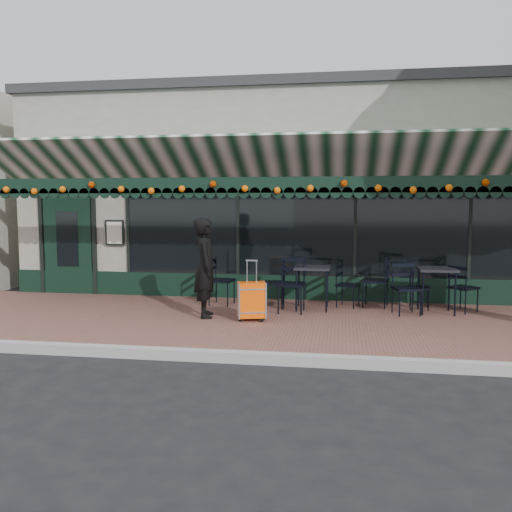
% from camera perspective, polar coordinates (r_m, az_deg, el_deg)
% --- Properties ---
extents(ground, '(80.00, 80.00, 0.00)m').
position_cam_1_polar(ground, '(7.48, -0.10, -11.04)').
color(ground, black).
rests_on(ground, ground).
extents(sidewalk, '(18.00, 4.00, 0.15)m').
position_cam_1_polar(sidewalk, '(9.38, 1.86, -7.12)').
color(sidewalk, brown).
rests_on(sidewalk, ground).
extents(curb, '(18.00, 0.16, 0.15)m').
position_cam_1_polar(curb, '(7.38, -0.20, -10.66)').
color(curb, '#9E9E99').
rests_on(curb, ground).
extents(restaurant_building, '(12.00, 9.60, 4.50)m').
position_cam_1_polar(restaurant_building, '(14.95, 4.70, 6.12)').
color(restaurant_building, gray).
rests_on(restaurant_building, ground).
extents(woman, '(0.55, 0.71, 1.74)m').
position_cam_1_polar(woman, '(9.47, -5.30, -1.23)').
color(woman, black).
rests_on(woman, sidewalk).
extents(suitcase, '(0.50, 0.36, 1.03)m').
position_cam_1_polar(suitcase, '(9.18, -0.45, -4.72)').
color(suitcase, '#FF5608').
rests_on(suitcase, sidewalk).
extents(cafe_table_a, '(0.66, 0.66, 0.82)m').
position_cam_1_polar(cafe_table_a, '(10.33, 18.50, -1.66)').
color(cafe_table_a, black).
rests_on(cafe_table_a, sidewalk).
extents(cafe_table_b, '(0.66, 0.66, 0.81)m').
position_cam_1_polar(cafe_table_b, '(10.16, 5.95, -1.57)').
color(cafe_table_b, black).
rests_on(cafe_table_b, sidewalk).
extents(chair_a_left, '(0.58, 0.58, 0.99)m').
position_cam_1_polar(chair_a_left, '(10.62, 12.47, -2.61)').
color(chair_a_left, black).
rests_on(chair_a_left, sidewalk).
extents(chair_a_right, '(0.43, 0.43, 0.78)m').
position_cam_1_polar(chair_a_right, '(10.66, 16.83, -3.26)').
color(chair_a_right, black).
rests_on(chair_a_right, sidewalk).
extents(chair_a_front, '(0.56, 0.56, 0.92)m').
position_cam_1_polar(chair_a_front, '(10.03, 15.57, -3.38)').
color(chair_a_front, black).
rests_on(chair_a_front, sidewalk).
extents(chair_a_extra, '(0.62, 0.62, 0.87)m').
position_cam_1_polar(chair_a_extra, '(10.62, 21.00, -3.18)').
color(chair_a_extra, black).
rests_on(chair_a_extra, sidewalk).
extents(chair_b_left, '(0.53, 0.53, 0.91)m').
position_cam_1_polar(chair_b_left, '(10.36, 1.85, -2.91)').
color(chair_b_left, black).
rests_on(chair_b_left, sidewalk).
extents(chair_b_right, '(0.52, 0.52, 0.82)m').
position_cam_1_polar(chair_b_right, '(10.53, 9.66, -3.09)').
color(chair_b_right, black).
rests_on(chair_b_right, sidewalk).
extents(chair_b_front, '(0.53, 0.53, 1.00)m').
position_cam_1_polar(chair_b_front, '(9.88, 3.75, -3.06)').
color(chair_b_front, black).
rests_on(chair_b_front, sidewalk).
extents(chair_solo, '(0.53, 0.53, 0.93)m').
position_cam_1_polar(chair_solo, '(10.63, -3.64, -2.64)').
color(chair_solo, black).
rests_on(chair_solo, sidewalk).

